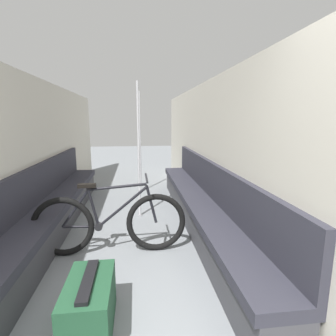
{
  "coord_description": "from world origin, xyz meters",
  "views": [
    {
      "loc": [
        0.13,
        -0.71,
        1.59
      ],
      "look_at": [
        0.62,
        3.29,
        0.84
      ],
      "focal_mm": 28.0,
      "sensor_mm": 36.0,
      "label": 1
    }
  ],
  "objects_px": {
    "luggage_bag": "(90,305)",
    "bicycle": "(110,223)",
    "bench_seat_row_right": "(201,207)",
    "grab_pole_near": "(140,144)",
    "grab_pole_far": "(139,153)",
    "bench_seat_row_left": "(50,213)"
  },
  "relations": [
    {
      "from": "bicycle",
      "to": "luggage_bag",
      "type": "xyz_separation_m",
      "value": [
        -0.05,
        -1.17,
        -0.17
      ]
    },
    {
      "from": "grab_pole_near",
      "to": "luggage_bag",
      "type": "relative_size",
      "value": 3.48
    },
    {
      "from": "bench_seat_row_left",
      "to": "grab_pole_far",
      "type": "height_order",
      "value": "grab_pole_far"
    },
    {
      "from": "grab_pole_far",
      "to": "bench_seat_row_left",
      "type": "bearing_deg",
      "value": -155.14
    },
    {
      "from": "bicycle",
      "to": "grab_pole_near",
      "type": "height_order",
      "value": "grab_pole_near"
    },
    {
      "from": "grab_pole_near",
      "to": "grab_pole_far",
      "type": "distance_m",
      "value": 1.5
    },
    {
      "from": "bench_seat_row_right",
      "to": "grab_pole_far",
      "type": "height_order",
      "value": "grab_pole_far"
    },
    {
      "from": "bench_seat_row_right",
      "to": "luggage_bag",
      "type": "bearing_deg",
      "value": -126.05
    },
    {
      "from": "grab_pole_near",
      "to": "grab_pole_far",
      "type": "height_order",
      "value": "same"
    },
    {
      "from": "bench_seat_row_right",
      "to": "bicycle",
      "type": "relative_size",
      "value": 2.6
    },
    {
      "from": "bicycle",
      "to": "bench_seat_row_right",
      "type": "bearing_deg",
      "value": 36.95
    },
    {
      "from": "luggage_bag",
      "to": "bicycle",
      "type": "bearing_deg",
      "value": 87.4
    },
    {
      "from": "bench_seat_row_right",
      "to": "grab_pole_near",
      "type": "relative_size",
      "value": 2.16
    },
    {
      "from": "bench_seat_row_right",
      "to": "luggage_bag",
      "type": "height_order",
      "value": "bench_seat_row_right"
    },
    {
      "from": "bench_seat_row_left",
      "to": "luggage_bag",
      "type": "height_order",
      "value": "bench_seat_row_left"
    },
    {
      "from": "bench_seat_row_right",
      "to": "grab_pole_near",
      "type": "distance_m",
      "value": 2.36
    },
    {
      "from": "bench_seat_row_left",
      "to": "bench_seat_row_right",
      "type": "height_order",
      "value": "same"
    },
    {
      "from": "grab_pole_far",
      "to": "luggage_bag",
      "type": "relative_size",
      "value": 3.48
    },
    {
      "from": "bicycle",
      "to": "luggage_bag",
      "type": "height_order",
      "value": "bicycle"
    },
    {
      "from": "bicycle",
      "to": "bench_seat_row_left",
      "type": "bearing_deg",
      "value": 154.79
    },
    {
      "from": "bicycle",
      "to": "luggage_bag",
      "type": "bearing_deg",
      "value": -82.2
    },
    {
      "from": "bench_seat_row_right",
      "to": "grab_pole_near",
      "type": "height_order",
      "value": "grab_pole_near"
    }
  ]
}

